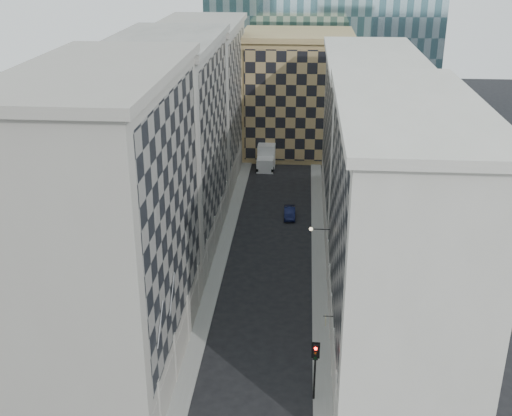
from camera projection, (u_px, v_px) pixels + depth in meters
The scene contains 14 objects.
sidewalk_west at pixel (222, 255), 69.45m from camera, with size 1.50×100.00×0.15m, color gray.
sidewalk_east at pixel (319, 258), 68.71m from camera, with size 1.50×100.00×0.15m, color gray.
bldg_left_a at pixel (111, 226), 47.83m from camera, with size 10.80×22.80×23.70m.
bldg_left_b at pixel (170, 146), 68.26m from camera, with size 10.80×22.80×22.70m.
bldg_left_c at pixel (202, 102), 88.69m from camera, with size 10.80×22.80×21.70m.
bldg_right_a at pixel (398, 231), 50.56m from camera, with size 10.80×26.80×20.70m.
bldg_right_b at pixel (368, 139), 75.58m from camera, with size 10.80×28.80×19.70m.
tan_block at pixel (297, 93), 100.19m from camera, with size 16.80×14.80×18.80m.
flagpoles_left at pixel (166, 309), 44.36m from camera, with size 0.10×6.33×2.33m.
bracket_lamp at pixel (313, 229), 60.89m from camera, with size 1.98×0.36×0.36m.
traffic_light at pixel (315, 360), 46.23m from camera, with size 0.61×0.52×4.81m.
box_truck at pixel (267, 157), 96.22m from camera, with size 2.67×6.36×3.47m.
dark_car at pixel (290, 213), 78.75m from camera, with size 1.34×3.85×1.27m, color #0F1437.
shop_sign at pixel (326, 320), 50.63m from camera, with size 0.78×0.69×0.76m.
Camera 1 is at (3.21, -31.65, 31.55)m, focal length 45.00 mm.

